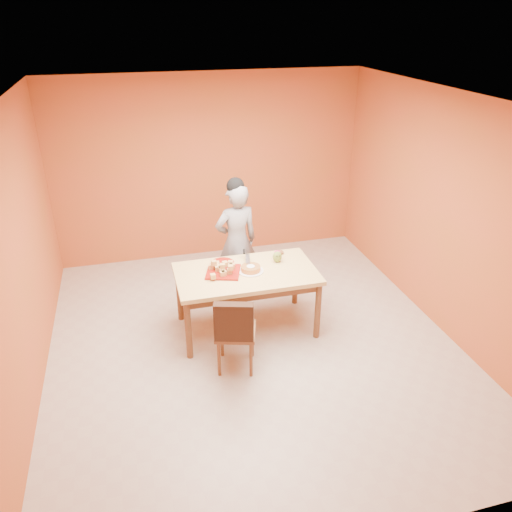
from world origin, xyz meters
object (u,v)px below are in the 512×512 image
object	(u,v)px
pastry_platter	(223,272)
magenta_glass	(277,255)
dining_table	(246,279)
person	(237,242)
red_dinner_plate	(223,263)
sponge_cake	(251,268)
dining_chair	(236,330)
checker_tin	(280,253)
egg_ornament	(277,257)

from	to	relation	value
pastry_platter	magenta_glass	bearing A→B (deg)	14.82
dining_table	person	world-z (taller)	person
person	red_dinner_plate	xyz separation A→B (m)	(-0.29, -0.54, -0.00)
sponge_cake	magenta_glass	bearing A→B (deg)	31.09
dining_chair	checker_tin	size ratio (longest dim) A/B	9.74
person	sponge_cake	size ratio (longest dim) A/B	6.87
dining_chair	egg_ornament	world-z (taller)	same
red_dinner_plate	egg_ornament	world-z (taller)	egg_ornament
checker_tin	pastry_platter	bearing A→B (deg)	-158.44
pastry_platter	red_dinner_plate	xyz separation A→B (m)	(0.04, 0.23, -0.00)
egg_ornament	dining_table	bearing A→B (deg)	-146.31
red_dinner_plate	person	bearing A→B (deg)	61.63
pastry_platter	dining_chair	bearing A→B (deg)	-91.81
pastry_platter	sponge_cake	bearing A→B (deg)	-8.93
dining_table	dining_chair	world-z (taller)	dining_chair
egg_ornament	red_dinner_plate	bearing A→B (deg)	-177.06
dining_table	red_dinner_plate	bearing A→B (deg)	128.79
person	checker_tin	bearing A→B (deg)	125.55
magenta_glass	checker_tin	bearing A→B (deg)	58.53
dining_chair	sponge_cake	xyz separation A→B (m)	(0.33, 0.68, 0.33)
dining_table	sponge_cake	xyz separation A→B (m)	(0.05, -0.00, 0.13)
person	egg_ornament	xyz separation A→B (m)	(0.34, -0.66, 0.06)
person	magenta_glass	bearing A→B (deg)	114.17
dining_table	person	bearing A→B (deg)	84.92
magenta_glass	checker_tin	size ratio (longest dim) A/B	1.02
dining_table	pastry_platter	xyz separation A→B (m)	(-0.26, 0.05, 0.11)
pastry_platter	red_dinner_plate	distance (m)	0.23
checker_tin	person	bearing A→B (deg)	133.57
pastry_platter	egg_ornament	world-z (taller)	egg_ornament
red_dinner_plate	egg_ornament	xyz separation A→B (m)	(0.63, -0.13, 0.06)
magenta_glass	dining_table	bearing A→B (deg)	-152.19
sponge_cake	checker_tin	distance (m)	0.58
red_dinner_plate	sponge_cake	world-z (taller)	sponge_cake
dining_table	pastry_platter	size ratio (longest dim) A/B	4.31
egg_ornament	checker_tin	distance (m)	0.23
sponge_cake	checker_tin	bearing A→B (deg)	37.51
pastry_platter	red_dinner_plate	size ratio (longest dim) A/B	1.37
dining_table	sponge_cake	world-z (taller)	sponge_cake
egg_ornament	checker_tin	bearing A→B (deg)	78.68
dining_chair	red_dinner_plate	bearing A→B (deg)	103.07
magenta_glass	sponge_cake	bearing A→B (deg)	-148.91
sponge_cake	magenta_glass	distance (m)	0.45
dining_chair	egg_ornament	bearing A→B (deg)	66.73
red_dinner_plate	egg_ornament	bearing A→B (deg)	-11.19
person	red_dinner_plate	size ratio (longest dim) A/B	5.69
pastry_platter	red_dinner_plate	bearing A→B (deg)	80.56
magenta_glass	dining_chair	bearing A→B (deg)	-128.21
dining_chair	pastry_platter	xyz separation A→B (m)	(0.02, 0.73, 0.31)
sponge_cake	magenta_glass	xyz separation A→B (m)	(0.38, 0.23, 0.01)
dining_chair	magenta_glass	size ratio (longest dim) A/B	9.52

